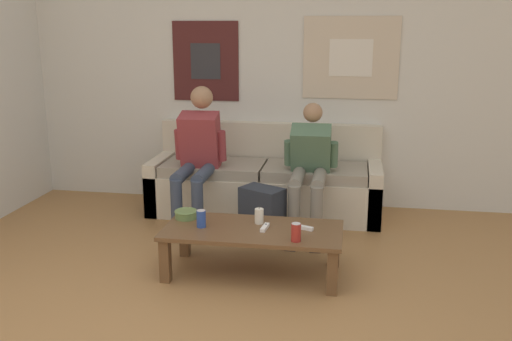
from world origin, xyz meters
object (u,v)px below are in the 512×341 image
game_controller_near_left (265,227)px  game_controller_near_right (303,227)px  drink_can_red (296,232)px  ceramic_bowl (186,214)px  person_seated_teen (310,164)px  drink_can_blue (201,219)px  pillar_candle (259,216)px  coffee_table (253,235)px  couch (265,183)px  person_seated_adult (197,152)px  backpack (262,216)px

game_controller_near_left → game_controller_near_right: same height
drink_can_red → game_controller_near_left: bearing=141.2°
ceramic_bowl → drink_can_red: bearing=-20.8°
person_seated_teen → drink_can_blue: bearing=-123.6°
pillar_candle → game_controller_near_right: 0.34m
coffee_table → ceramic_bowl: 0.55m
coffee_table → game_controller_near_left: size_ratio=8.54×
couch → ceramic_bowl: 1.32m
person_seated_adult → coffee_table: bearing=-56.3°
person_seated_teen → game_controller_near_left: bearing=-103.1°
game_controller_near_left → game_controller_near_right: 0.27m
person_seated_teen → drink_can_blue: (-0.68, -1.02, -0.18)m
coffee_table → person_seated_adult: size_ratio=1.04×
coffee_table → ceramic_bowl: ceramic_bowl is taller
person_seated_teen → pillar_candle: person_seated_teen is taller
couch → game_controller_near_left: couch is taller
couch → coffee_table: 1.39m
drink_can_blue → drink_can_red: same height
pillar_candle → game_controller_near_right: pillar_candle is taller
person_seated_adult → drink_can_red: 1.57m
couch → coffee_table: couch is taller
backpack → couch: bearing=96.4°
backpack → drink_can_blue: (-0.32, -0.67, 0.19)m
coffee_table → pillar_candle: size_ratio=10.30×
person_seated_teen → person_seated_adult: bearing=179.2°
backpack → pillar_candle: size_ratio=3.71×
ceramic_bowl → game_controller_near_right: ceramic_bowl is taller
backpack → drink_can_blue: size_ratio=3.63×
drink_can_red → person_seated_teen: bearing=90.4°
drink_can_red → game_controller_near_left: drink_can_red is taller
drink_can_blue → pillar_candle: bearing=20.3°
person_seated_teen → coffee_table: bearing=-107.6°
pillar_candle → drink_can_blue: (-0.39, -0.14, 0.01)m
couch → drink_can_blue: bearing=-99.6°
coffee_table → pillar_candle: 0.16m
drink_can_red → pillar_candle: bearing=134.5°
ceramic_bowl → game_controller_near_right: (0.88, -0.09, -0.02)m
couch → pillar_candle: (0.15, -1.27, 0.12)m
ceramic_bowl → pillar_candle: bearing=-2.1°
drink_can_blue → couch: bearing=80.4°
person_seated_adult → drink_can_blue: (0.31, -1.04, -0.24)m
person_seated_teen → drink_can_red: 1.19m
backpack → ceramic_bowl: backpack is taller
drink_can_blue → ceramic_bowl: bearing=134.3°
person_seated_adult → game_controller_near_right: (1.02, -0.96, -0.29)m
person_seated_adult → game_controller_near_left: (0.76, -1.00, -0.29)m
couch → ceramic_bowl: (-0.40, -1.25, 0.10)m
coffee_table → drink_can_red: 0.39m
person_seated_teen → game_controller_near_left: size_ratio=7.27×
coffee_table → person_seated_teen: bearing=72.4°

